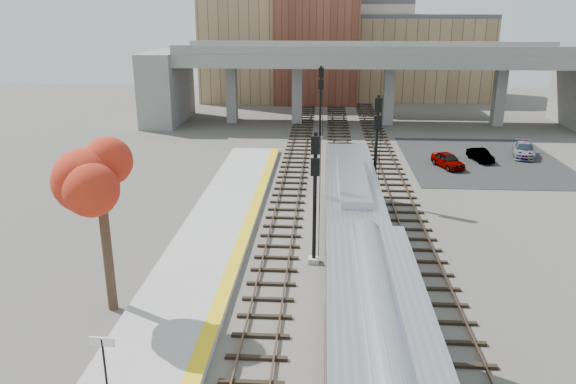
% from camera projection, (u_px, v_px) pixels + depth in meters
% --- Properties ---
extents(ground, '(160.00, 160.00, 0.00)m').
position_uv_depth(ground, '(335.00, 309.00, 26.11)').
color(ground, '#47423D').
rests_on(ground, ground).
extents(platform, '(4.50, 60.00, 0.35)m').
position_uv_depth(platform, '(181.00, 301.00, 26.50)').
color(platform, '#9E9E99').
rests_on(platform, ground).
extents(yellow_strip, '(0.70, 60.00, 0.01)m').
position_uv_depth(yellow_strip, '(221.00, 299.00, 26.33)').
color(yellow_strip, yellow).
rests_on(yellow_strip, platform).
extents(tracks, '(10.70, 95.00, 0.25)m').
position_uv_depth(tracks, '(346.00, 215.00, 37.89)').
color(tracks, black).
rests_on(tracks, ground).
extents(overpass, '(54.00, 12.00, 9.50)m').
position_uv_depth(overpass, '(372.00, 75.00, 66.69)').
color(overpass, slate).
rests_on(overpass, ground).
extents(buildings_far, '(43.00, 21.00, 20.60)m').
position_uv_depth(buildings_far, '(338.00, 46.00, 86.74)').
color(buildings_far, '#A1835D').
rests_on(buildings_far, ground).
extents(parking_lot, '(14.00, 18.00, 0.04)m').
position_uv_depth(parking_lot, '(482.00, 160.00, 51.80)').
color(parking_lot, black).
rests_on(parking_lot, ground).
extents(locomotive, '(3.02, 19.05, 4.10)m').
position_uv_depth(locomotive, '(351.00, 209.00, 32.46)').
color(locomotive, '#A8AAB2').
rests_on(locomotive, ground).
extents(signal_mast_near, '(0.60, 0.64, 7.32)m').
position_uv_depth(signal_mast_near, '(315.00, 200.00, 29.71)').
color(signal_mast_near, '#9E9E99').
rests_on(signal_mast_near, ground).
extents(signal_mast_mid, '(0.60, 0.64, 7.75)m').
position_uv_depth(signal_mast_mid, '(376.00, 149.00, 39.35)').
color(signal_mast_mid, '#9E9E99').
rests_on(signal_mast_mid, ground).
extents(signal_mast_far, '(0.60, 0.64, 7.74)m').
position_uv_depth(signal_mast_far, '(320.00, 102.00, 59.09)').
color(signal_mast_far, '#9E9E99').
rests_on(signal_mast_far, ground).
extents(station_sign, '(0.90, 0.10, 2.27)m').
position_uv_depth(station_sign, '(103.00, 354.00, 19.38)').
color(station_sign, black).
rests_on(station_sign, platform).
extents(tree, '(3.60, 3.60, 8.72)m').
position_uv_depth(tree, '(99.00, 176.00, 24.18)').
color(tree, '#382619').
rests_on(tree, ground).
extents(car_a, '(2.74, 4.13, 1.31)m').
position_uv_depth(car_a, '(448.00, 160.00, 49.18)').
color(car_a, '#99999E').
rests_on(car_a, parking_lot).
extents(car_b, '(1.91, 3.58, 1.12)m').
position_uv_depth(car_b, '(480.00, 155.00, 51.27)').
color(car_b, '#99999E').
rests_on(car_b, parking_lot).
extents(car_c, '(2.99, 4.89, 1.32)m').
position_uv_depth(car_c, '(524.00, 150.00, 52.80)').
color(car_c, '#99999E').
rests_on(car_c, parking_lot).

